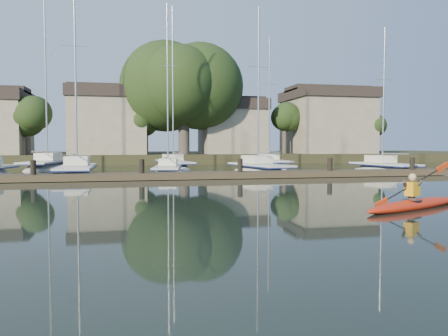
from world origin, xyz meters
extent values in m
plane|color=black|center=(0.00, 0.00, 0.00)|extent=(160.00, 160.00, 0.00)
ellipsoid|color=red|center=(5.40, 0.29, 0.11)|extent=(4.84, 2.66, 0.38)
cylinder|color=black|center=(5.25, 0.23, 0.23)|extent=(0.99, 0.99, 0.10)
imported|color=#2F2A2C|center=(5.25, 0.23, 0.63)|extent=(0.40, 0.47, 1.08)
cube|color=orange|center=(5.25, 0.23, 0.64)|extent=(0.51, 0.46, 0.44)
sphere|color=tan|center=(5.25, 0.23, 1.02)|extent=(0.24, 0.24, 0.24)
cube|color=#493B29|center=(0.00, 14.00, 0.20)|extent=(34.00, 2.00, 0.35)
cylinder|color=black|center=(-9.00, 14.00, 0.30)|extent=(0.32, 0.32, 1.80)
cylinder|color=black|center=(-3.00, 14.00, 0.30)|extent=(0.32, 0.32, 1.80)
cylinder|color=black|center=(3.00, 14.00, 0.30)|extent=(0.32, 0.32, 1.80)
cylinder|color=black|center=(9.00, 14.00, 0.30)|extent=(0.32, 0.32, 1.80)
cylinder|color=black|center=(15.00, 14.00, 0.30)|extent=(0.32, 0.32, 1.80)
ellipsoid|color=silver|center=(-7.16, 18.18, -0.37)|extent=(2.41, 9.11, 2.03)
cube|color=silver|center=(-7.16, 18.18, 0.59)|extent=(2.27, 7.48, 0.15)
cube|color=#172050|center=(-7.16, 18.18, 0.50)|extent=(2.36, 7.66, 0.09)
cube|color=silver|center=(-7.17, 18.72, 0.98)|extent=(1.54, 2.57, 0.59)
cylinder|color=#9EA0A5|center=(-7.16, 18.45, 7.04)|extent=(0.13, 0.13, 12.81)
cylinder|color=#9EA0A5|center=(-7.13, 16.82, 1.44)|extent=(0.15, 3.45, 0.09)
cylinder|color=#9EA0A5|center=(-7.16, 18.45, 8.58)|extent=(1.71, 0.06, 0.03)
ellipsoid|color=silver|center=(-1.06, 18.97, -0.31)|extent=(2.99, 8.12, 1.68)
cube|color=silver|center=(-1.06, 18.97, 0.49)|extent=(2.69, 6.70, 0.12)
cube|color=#172050|center=(-1.06, 18.97, 0.41)|extent=(2.79, 6.86, 0.07)
cube|color=silver|center=(-0.99, 19.44, 0.81)|extent=(1.55, 2.38, 0.49)
cylinder|color=#9EA0A5|center=(-1.02, 19.20, 6.26)|extent=(0.11, 0.11, 11.47)
cylinder|color=#9EA0A5|center=(-1.23, 17.79, 1.19)|extent=(0.51, 2.99, 0.07)
cylinder|color=#9EA0A5|center=(-1.02, 19.20, 7.64)|extent=(1.40, 0.23, 0.03)
ellipsoid|color=silver|center=(5.65, 18.64, -0.37)|extent=(3.81, 8.61, 1.98)
cube|color=silver|center=(5.65, 18.64, 0.57)|extent=(3.41, 7.12, 0.15)
cube|color=#172050|center=(5.65, 18.64, 0.49)|extent=(3.52, 7.30, 0.08)
cube|color=silver|center=(5.55, 19.13, 0.96)|extent=(1.90, 2.58, 0.57)
cylinder|color=#9EA0A5|center=(5.60, 18.88, 6.36)|extent=(0.13, 0.13, 11.47)
cylinder|color=#9EA0A5|center=(5.90, 17.41, 1.41)|extent=(0.71, 3.12, 0.08)
cylinder|color=#9EA0A5|center=(5.60, 18.88, 7.74)|extent=(1.64, 0.36, 0.03)
ellipsoid|color=silver|center=(15.34, 17.86, -0.36)|extent=(3.31, 7.47, 1.96)
cube|color=silver|center=(15.34, 17.86, 0.57)|extent=(3.00, 6.17, 0.14)
cube|color=#172050|center=(15.34, 17.86, 0.48)|extent=(3.10, 6.33, 0.08)
cube|color=silver|center=(15.27, 18.29, 0.95)|extent=(1.75, 2.23, 0.57)
cylinder|color=#9EA0A5|center=(15.31, 18.08, 5.77)|extent=(0.12, 0.12, 10.31)
cylinder|color=#9EA0A5|center=(15.52, 16.80, 1.39)|extent=(0.53, 2.72, 0.08)
cylinder|color=#9EA0A5|center=(15.31, 18.08, 7.01)|extent=(1.63, 0.30, 0.03)
ellipsoid|color=silver|center=(-10.69, 27.30, -0.39)|extent=(3.59, 10.26, 2.12)
cube|color=silver|center=(-10.69, 27.30, 0.61)|extent=(3.26, 8.45, 0.16)
cube|color=#172050|center=(-10.69, 27.30, 0.52)|extent=(3.37, 8.66, 0.09)
cube|color=silver|center=(-10.61, 27.90, 1.03)|extent=(1.91, 2.99, 0.61)
cylinder|color=#9EA0A5|center=(-10.65, 27.60, 7.93)|extent=(0.13, 0.13, 14.51)
cylinder|color=#9EA0A5|center=(-10.88, 25.81, 1.51)|extent=(0.57, 3.80, 0.09)
cylinder|color=#9EA0A5|center=(-10.65, 27.60, 9.67)|extent=(1.78, 0.26, 0.03)
ellipsoid|color=silver|center=(0.13, 26.90, -0.34)|extent=(3.23, 9.97, 1.86)
cube|color=silver|center=(0.13, 26.90, 0.54)|extent=(2.92, 8.20, 0.14)
cube|color=#172050|center=(0.13, 26.90, 0.46)|extent=(3.02, 8.41, 0.08)
cube|color=silver|center=(0.06, 27.48, 0.90)|extent=(1.69, 2.89, 0.54)
cylinder|color=#9EA0A5|center=(0.10, 27.19, 7.44)|extent=(0.12, 0.12, 13.70)
cylinder|color=#9EA0A5|center=(0.31, 25.44, 1.32)|extent=(0.53, 3.70, 0.08)
cylinder|color=#9EA0A5|center=(0.10, 27.19, 9.08)|extent=(1.56, 0.22, 0.03)
ellipsoid|color=silver|center=(9.00, 26.56, -0.36)|extent=(2.30, 8.28, 1.96)
cube|color=silver|center=(9.00, 26.56, 0.57)|extent=(2.17, 6.79, 0.14)
cube|color=#172050|center=(9.00, 26.56, 0.48)|extent=(2.25, 6.96, 0.08)
cube|color=silver|center=(8.99, 27.06, 0.95)|extent=(1.48, 2.33, 0.57)
cylinder|color=#9EA0A5|center=(8.99, 26.81, 6.29)|extent=(0.12, 0.12, 11.34)
cylinder|color=#9EA0A5|center=(9.02, 25.33, 1.39)|extent=(0.13, 3.13, 0.08)
cylinder|color=#9EA0A5|center=(8.99, 26.81, 7.65)|extent=(1.65, 0.06, 0.03)
cube|color=#2C351A|center=(0.00, 44.00, 0.50)|extent=(90.00, 24.00, 1.00)
cube|color=gray|center=(-6.00, 38.00, 4.00)|extent=(8.00, 8.00, 6.00)
cube|color=#2E2721|center=(-6.00, 38.00, 7.60)|extent=(8.40, 8.40, 1.20)
cube|color=gray|center=(8.00, 38.00, 3.50)|extent=(7.00, 7.00, 5.00)
cube|color=#2E2721|center=(8.00, 38.00, 6.60)|extent=(7.35, 7.35, 1.20)
cube|color=gray|center=(20.00, 38.00, 4.25)|extent=(9.00, 9.00, 6.50)
cube|color=#2E2721|center=(20.00, 38.00, 8.10)|extent=(9.45, 9.45, 1.20)
cylinder|color=#4E453F|center=(2.00, 35.00, 3.50)|extent=(1.20, 1.20, 5.00)
sphere|color=#1C3213|center=(2.00, 35.00, 8.50)|extent=(8.50, 8.50, 8.50)
cylinder|color=#4E453F|center=(-14.00, 36.00, 2.50)|extent=(0.48, 0.48, 3.00)
sphere|color=#1C3213|center=(-14.00, 36.00, 5.00)|extent=(3.40, 3.40, 3.40)
cylinder|color=#4E453F|center=(-2.00, 35.50, 2.40)|extent=(0.38, 0.38, 2.80)
sphere|color=#1C3213|center=(-2.00, 35.50, 4.60)|extent=(2.72, 2.72, 2.72)
cylinder|color=#4E453F|center=(14.00, 36.50, 2.60)|extent=(0.50, 0.50, 3.20)
sphere|color=#1C3213|center=(14.00, 36.50, 5.25)|extent=(3.57, 3.57, 3.57)
cylinder|color=#4E453F|center=(24.00, 35.00, 2.30)|extent=(0.41, 0.41, 2.60)
sphere|color=#1C3213|center=(24.00, 35.00, 4.45)|extent=(2.89, 2.89, 2.89)
camera|label=1|loc=(-3.58, -12.18, 2.08)|focal=35.00mm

